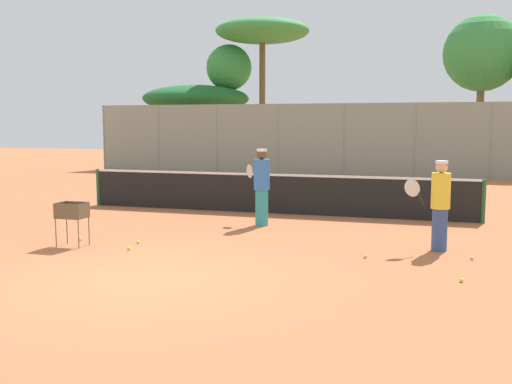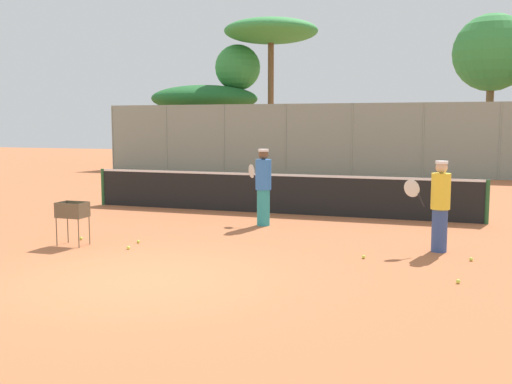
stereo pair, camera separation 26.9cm
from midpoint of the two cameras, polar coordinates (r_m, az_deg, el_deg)
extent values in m
plane|color=#B7663D|center=(9.52, -11.47, -8.26)|extent=(80.00, 80.00, 0.00)
cylinder|color=#26592D|center=(18.24, -15.21, 0.45)|extent=(0.10, 0.10, 1.07)
cylinder|color=#26592D|center=(15.40, 20.39, -0.84)|extent=(0.10, 0.10, 1.07)
cube|color=black|center=(16.03, 1.04, -0.26)|extent=(10.64, 0.01, 1.01)
cube|color=white|center=(15.97, 1.04, 1.65)|extent=(10.64, 0.02, 0.06)
cylinder|color=gray|center=(32.23, -14.52, 5.04)|extent=(0.08, 0.08, 3.31)
cylinder|color=gray|center=(30.69, -9.52, 5.09)|extent=(0.08, 0.08, 3.31)
cylinder|color=gray|center=(29.40, -4.05, 5.10)|extent=(0.08, 0.08, 3.31)
cylinder|color=gray|center=(28.41, 1.87, 5.06)|extent=(0.08, 0.08, 3.31)
cylinder|color=gray|center=(27.73, 8.14, 4.96)|extent=(0.08, 0.08, 3.31)
cylinder|color=gray|center=(27.40, 14.64, 4.80)|extent=(0.08, 0.08, 3.31)
cylinder|color=gray|center=(27.42, 21.21, 4.57)|extent=(0.08, 0.08, 3.31)
cube|color=gray|center=(27.73, 8.14, 4.96)|extent=(25.07, 0.01, 3.31)
cylinder|color=brown|center=(31.50, 20.25, 6.05)|extent=(0.36, 0.36, 4.67)
sphere|color=#388E42|center=(31.68, 20.51, 12.29)|extent=(3.69, 3.69, 3.69)
cylinder|color=brown|center=(35.41, -5.90, 5.13)|extent=(0.25, 0.25, 3.04)
ellipsoid|color=#1E6028|center=(35.43, -5.95, 8.84)|extent=(6.18, 6.18, 1.55)
cylinder|color=brown|center=(34.40, 0.37, 8.31)|extent=(0.34, 0.34, 6.87)
ellipsoid|color=#388E42|center=(34.76, 0.38, 15.07)|extent=(5.28, 5.28, 1.32)
cylinder|color=brown|center=(35.51, -2.79, 6.60)|extent=(0.47, 0.47, 4.83)
sphere|color=#388E42|center=(35.65, -2.82, 11.76)|extent=(2.65, 2.65, 2.65)
cylinder|color=#334C8C|center=(11.85, 16.45, -3.46)|extent=(0.29, 0.29, 0.81)
cylinder|color=yellow|center=(11.74, 16.57, 0.11)|extent=(0.35, 0.35, 0.68)
sphere|color=#DBB28C|center=(11.70, 16.64, 2.29)|extent=(0.22, 0.22, 0.22)
cylinder|color=white|center=(11.70, 16.66, 2.74)|extent=(0.23, 0.23, 0.05)
cylinder|color=black|center=(11.68, 14.84, -0.70)|extent=(0.15, 0.07, 0.27)
ellipsoid|color=silver|center=(11.62, 14.01, 0.37)|extent=(0.39, 0.13, 0.43)
cylinder|color=teal|center=(14.15, 0.00, -1.49)|extent=(0.30, 0.30, 0.86)
cylinder|color=blue|center=(14.06, 0.00, 1.67)|extent=(0.37, 0.37, 0.71)
sphere|color=brown|center=(14.03, 0.00, 3.59)|extent=(0.23, 0.23, 0.23)
cylinder|color=white|center=(14.02, 0.00, 4.00)|extent=(0.24, 0.24, 0.06)
cylinder|color=black|center=(14.39, -0.77, 1.07)|extent=(0.13, 0.12, 0.27)
ellipsoid|color=silver|center=(14.53, -1.14, 2.00)|extent=(0.32, 0.28, 0.43)
cylinder|color=brown|center=(12.39, -19.11, -3.70)|extent=(0.02, 0.02, 0.57)
cylinder|color=brown|center=(12.10, -17.17, -3.87)|extent=(0.02, 0.02, 0.57)
cylinder|color=brown|center=(12.68, -18.15, -3.44)|extent=(0.02, 0.02, 0.57)
cylinder|color=brown|center=(12.39, -16.22, -3.60)|extent=(0.02, 0.02, 0.57)
cube|color=brown|center=(12.34, -17.72, -2.33)|extent=(0.55, 0.40, 0.01)
cube|color=brown|center=(12.16, -18.28, -1.79)|extent=(0.55, 0.01, 0.30)
cube|color=brown|center=(12.48, -17.21, -1.55)|extent=(0.55, 0.01, 0.30)
cube|color=brown|center=(12.48, -18.77, -1.60)|extent=(0.01, 0.40, 0.30)
cube|color=brown|center=(12.17, -16.68, -1.73)|extent=(0.01, 0.40, 0.30)
sphere|color=#D1E54C|center=(12.33, -17.84, -1.91)|extent=(0.07, 0.07, 0.07)
sphere|color=#D1E54C|center=(12.36, -18.93, -1.93)|extent=(0.07, 0.07, 0.07)
sphere|color=#D1E54C|center=(12.30, -18.23, -1.94)|extent=(0.07, 0.07, 0.07)
sphere|color=#D1E54C|center=(12.47, -17.91, -2.07)|extent=(0.07, 0.07, 0.07)
sphere|color=#D1E54C|center=(12.20, -18.05, -2.26)|extent=(0.07, 0.07, 0.07)
sphere|color=#D1E54C|center=(12.28, -18.37, -2.22)|extent=(0.07, 0.07, 0.07)
sphere|color=#D1E54C|center=(12.30, -18.62, -2.21)|extent=(0.07, 0.07, 0.07)
sphere|color=#D1E54C|center=(12.21, -16.97, -1.96)|extent=(0.07, 0.07, 0.07)
sphere|color=#D1E54C|center=(12.26, -18.05, -1.96)|extent=(0.07, 0.07, 0.07)
sphere|color=#D1E54C|center=(12.38, -18.13, -1.89)|extent=(0.07, 0.07, 0.07)
sphere|color=#D1E54C|center=(12.95, -16.99, -4.31)|extent=(0.07, 0.07, 0.07)
sphere|color=#D1E54C|center=(12.35, -11.77, -4.69)|extent=(0.07, 0.07, 0.07)
sphere|color=#D1E54C|center=(10.98, 9.67, -6.05)|extent=(0.07, 0.07, 0.07)
sphere|color=#D1E54C|center=(11.78, -12.66, -5.25)|extent=(0.07, 0.07, 0.07)
sphere|color=#D1E54C|center=(9.70, 18.23, -7.99)|extent=(0.07, 0.07, 0.07)
sphere|color=#D1E54C|center=(11.30, 19.22, -5.97)|extent=(0.07, 0.07, 0.07)
cube|color=#3F4C8C|center=(30.68, 16.27, 2.67)|extent=(4.20, 1.70, 0.90)
cube|color=#33383D|center=(30.64, 15.94, 4.17)|extent=(2.20, 1.50, 0.70)
camera|label=1|loc=(0.13, -90.62, -0.07)|focal=42.00mm
camera|label=2|loc=(0.13, 89.38, 0.07)|focal=42.00mm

